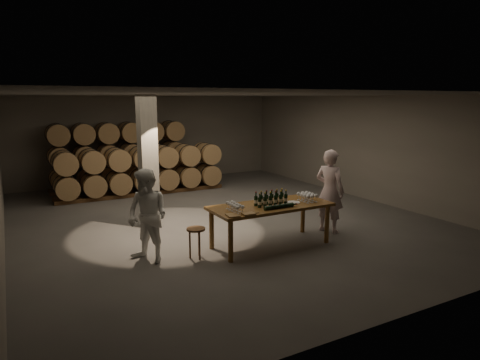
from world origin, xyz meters
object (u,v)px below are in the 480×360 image
plate (293,202)px  person_man (330,191)px  notebook_near (249,214)px  bottle_cluster (271,200)px  person_woman (148,216)px  tasting_table (271,209)px  stool (196,234)px

plate → person_man: (1.22, 0.27, 0.07)m
plate → person_man: size_ratio=0.15×
notebook_near → bottle_cluster: bearing=31.8°
notebook_near → person_woman: bearing=158.3°
tasting_table → stool: (-1.68, 0.09, -0.29)m
tasting_table → stool: bearing=177.0°
bottle_cluster → notebook_near: 0.91m
person_woman → person_man: bearing=57.6°
bottle_cluster → person_woman: (-2.54, 0.37, -0.10)m
notebook_near → stool: size_ratio=0.40×
tasting_table → bottle_cluster: 0.21m
stool → person_woman: bearing=162.9°
tasting_table → plate: bearing=-9.6°
bottle_cluster → stool: (-1.67, 0.10, -0.51)m
person_woman → stool: bearing=42.9°
tasting_table → person_man: 1.76m
tasting_table → notebook_near: bearing=-150.6°
tasting_table → notebook_near: 0.92m
person_man → person_woman: person_man is taller
person_man → person_woman: bearing=66.6°
bottle_cluster → notebook_near: size_ratio=2.99×
stool → plate: bearing=-4.6°
plate → notebook_near: notebook_near is taller
tasting_table → stool: tasting_table is taller
bottle_cluster → person_man: bearing=6.2°
plate → notebook_near: 1.37m
notebook_near → person_woman: 1.92m
stool → person_man: bearing=1.5°
person_man → person_woman: size_ratio=1.08×
stool → person_woman: 1.00m
tasting_table → notebook_near: (-0.80, -0.45, 0.12)m
notebook_near → plate: bearing=18.4°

